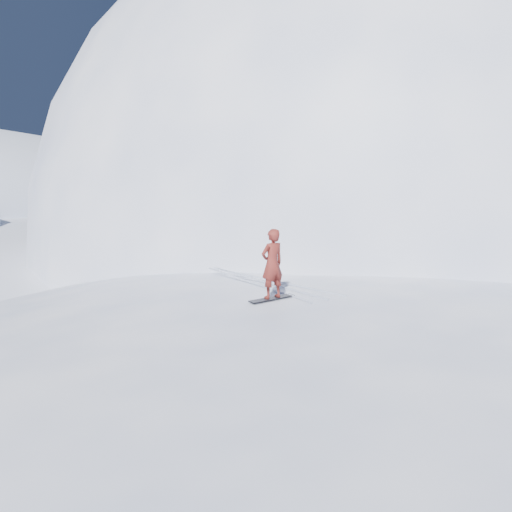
{
  "coord_description": "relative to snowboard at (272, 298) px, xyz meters",
  "views": [
    {
      "loc": [
        -8.15,
        -7.39,
        5.81
      ],
      "look_at": [
        -1.85,
        4.7,
        3.5
      ],
      "focal_mm": 32.0,
      "sensor_mm": 36.0,
      "label": 1
    }
  ],
  "objects": [
    {
      "name": "peak_shoulder",
      "position": [
        11.85,
        16.3,
        -2.41
      ],
      "size": [
        28.0,
        24.0,
        18.0
      ],
      "primitive_type": "ellipsoid",
      "color": "white",
      "rests_on": "ground"
    },
    {
      "name": "summit_peak",
      "position": [
        23.85,
        22.3,
        -2.41
      ],
      "size": [
        60.0,
        56.0,
        56.0
      ],
      "primitive_type": "ellipsoid",
      "color": "white",
      "rests_on": "ground"
    },
    {
      "name": "snowboard",
      "position": [
        0.0,
        0.0,
        0.0
      ],
      "size": [
        1.51,
        0.47,
        0.02
      ],
      "primitive_type": "cube",
      "rotation": [
        0.0,
        0.0,
        0.13
      ],
      "color": "black",
      "rests_on": "near_ridge"
    },
    {
      "name": "board_tracks",
      "position": [
        0.81,
        2.09,
        0.01
      ],
      "size": [
        2.06,
        5.97,
        0.04
      ],
      "color": "silver",
      "rests_on": "ground"
    },
    {
      "name": "near_ridge",
      "position": [
        2.85,
        -0.7,
        -2.41
      ],
      "size": [
        36.0,
        28.0,
        4.8
      ],
      "primitive_type": "ellipsoid",
      "color": "white",
      "rests_on": "ground"
    },
    {
      "name": "snowboarder",
      "position": [
        0.0,
        0.0,
        1.01
      ],
      "size": [
        0.79,
        0.57,
        2.0
      ],
      "primitive_type": "imported",
      "rotation": [
        0.0,
        0.0,
        3.28
      ],
      "color": "maroon",
      "rests_on": "snowboard"
    },
    {
      "name": "ground",
      "position": [
        1.85,
        -3.7,
        -2.41
      ],
      "size": [
        400.0,
        400.0,
        0.0
      ],
      "primitive_type": "plane",
      "color": "white",
      "rests_on": "ground"
    },
    {
      "name": "wind_bumps",
      "position": [
        1.29,
        -1.59,
        -2.41
      ],
      "size": [
        16.0,
        14.4,
        1.0
      ],
      "color": "white",
      "rests_on": "ground"
    }
  ]
}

